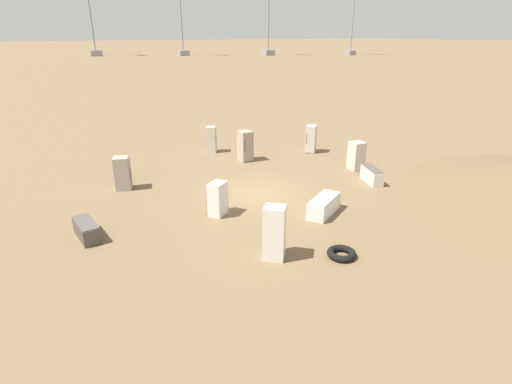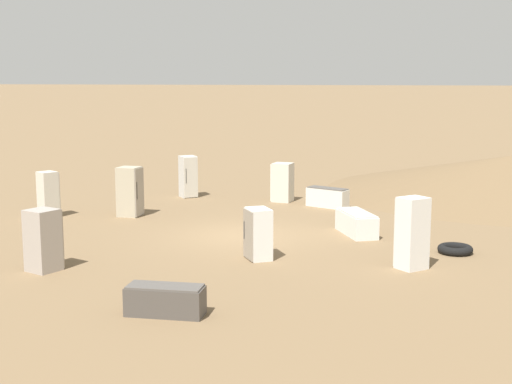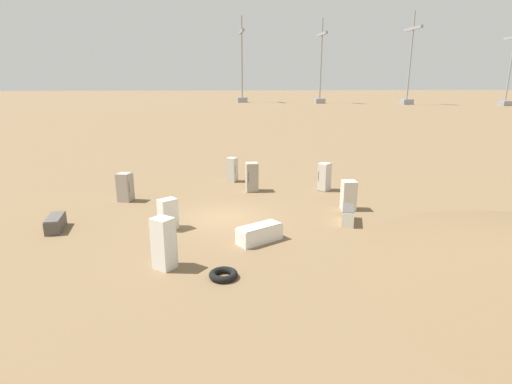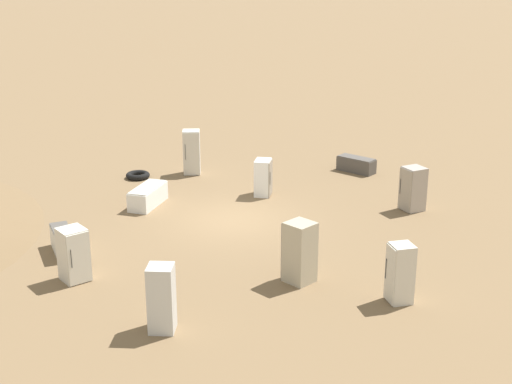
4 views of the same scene
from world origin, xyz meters
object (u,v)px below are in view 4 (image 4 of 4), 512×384
Objects in this scene: discarded_fridge_8 at (192,152)px; scrap_tire at (138,175)px; discarded_fridge_7 at (63,241)px; discarded_fridge_2 at (74,255)px; discarded_fridge_4 at (400,273)px; discarded_fridge_1 at (263,178)px; discarded_fridge_5 at (356,165)px; discarded_fridge_3 at (148,196)px; discarded_fridge_9 at (162,298)px; discarded_fridge_6 at (299,252)px; discarded_fridge_0 at (413,189)px.

discarded_fridge_8 is 2.43m from scrap_tire.
discarded_fridge_7 is 9.04m from discarded_fridge_8.
discarded_fridge_2 is 0.95× the size of discarded_fridge_4.
discarded_fridge_1 is 5.07m from discarded_fridge_5.
discarded_fridge_1 is 0.91× the size of discarded_fridge_2.
discarded_fridge_5 is 0.89× the size of discarded_fridge_8.
discarded_fridge_7 is (1.96, -0.78, -0.40)m from discarded_fridge_2.
discarded_fridge_3 is 9.29m from discarded_fridge_5.
scrap_tire is (10.71, -7.07, -0.74)m from discarded_fridge_9.
discarded_fridge_4 is 0.95× the size of discarded_fridge_7.
discarded_fridge_7 is at bearing 65.98° from discarded_fridge_8.
discarded_fridge_6 is at bearing 166.82° from scrap_tire.
discarded_fridge_9 is (-5.98, 0.79, 0.48)m from discarded_fridge_7.
discarded_fridge_4 reaches higher than discarded_fridge_0.
discarded_fridge_2 is at bearing 67.62° from discarded_fridge_4.
discarded_fridge_5 is at bearing 67.55° from discarded_fridge_9.
discarded_fridge_0 is at bearing -123.99° from discarded_fridge_5.
discarded_fridge_3 is 3.49m from scrap_tire.
discarded_fridge_3 is at bearing 157.34° from discarded_fridge_5.
discarded_fridge_4 is 0.95× the size of discarded_fridge_9.
discarded_fridge_9 reaches higher than discarded_fridge_5.
discarded_fridge_8 reaches higher than discarded_fridge_7.
discarded_fridge_7 is (1.12, 13.39, 0.06)m from discarded_fridge_5.
discarded_fridge_0 is 1.14× the size of discarded_fridge_1.
discarded_fridge_1 is 4.43m from discarded_fridge_3.
discarded_fridge_6 is at bearing 17.37° from discarded_fridge_1.
discarded_fridge_3 is at bearing 150.06° from scrap_tire.
discarded_fridge_9 is (-4.86, 14.19, 0.54)m from discarded_fridge_5.
discarded_fridge_2 is at bearing 92.28° from discarded_fridge_0.
discarded_fridge_1 is 10.70m from discarded_fridge_9.
discarded_fridge_6 is 11.14m from discarded_fridge_8.
discarded_fridge_3 is at bearing 69.43° from discarded_fridge_8.
discarded_fridge_8 is (4.73, 5.12, 0.62)m from discarded_fridge_5.
discarded_fridge_5 is at bearing 17.01° from discarded_fridge_7.
discarded_fridge_2 reaches higher than discarded_fridge_5.
discarded_fridge_2 reaches higher than discarded_fridge_1.
discarded_fridge_1 is 0.84× the size of discarded_fridge_5.
discarded_fridge_5 is (4.34, -2.41, -0.48)m from discarded_fridge_0.
discarded_fridge_8 is (4.09, 0.11, 0.24)m from discarded_fridge_1.
discarded_fridge_2 reaches higher than discarded_fridge_3.
discarded_fridge_2 is at bearing 138.47° from discarded_fridge_9.
discarded_fridge_0 is 5.62m from discarded_fridge_1.
discarded_fridge_9 is at bearing 173.18° from discarded_fridge_6.
discarded_fridge_2 is 4.02m from discarded_fridge_9.
discarded_fridge_8 is 13.20m from discarded_fridge_9.
discarded_fridge_4 is at bearing 32.02° from discarded_fridge_1.
discarded_fridge_3 is at bearing -64.18° from discarded_fridge_1.
discarded_fridge_5 is 1.70× the size of scrap_tire.
discarded_fridge_3 is at bearing 83.89° from discarded_fridge_6.
scrap_tire is at bearing 76.91° from discarded_fridge_6.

